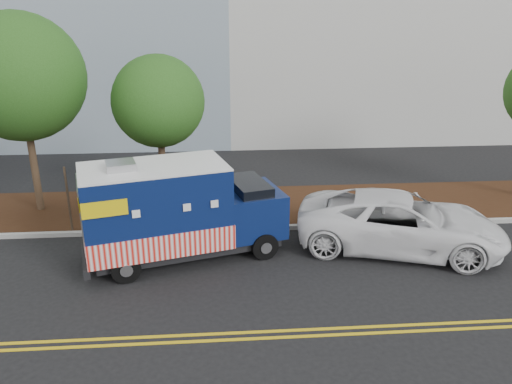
{
  "coord_description": "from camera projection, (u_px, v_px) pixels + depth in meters",
  "views": [
    {
      "loc": [
        1.36,
        -14.39,
        7.16
      ],
      "look_at": [
        2.5,
        0.6,
        1.7
      ],
      "focal_mm": 35.0,
      "sensor_mm": 36.0,
      "label": 1
    }
  ],
  "objects": [
    {
      "name": "white_car",
      "position": [
        401.0,
        222.0,
        15.74
      ],
      "size": [
        6.99,
        4.69,
        1.78
      ],
      "primitive_type": "imported",
      "rotation": [
        0.0,
        0.0,
        1.28
      ],
      "color": "white",
      "rests_on": "ground"
    },
    {
      "name": "tree_b",
      "position": [
        158.0,
        102.0,
        17.91
      ],
      "size": [
        3.33,
        3.33,
        5.78
      ],
      "color": "#38281C",
      "rests_on": "ground"
    },
    {
      "name": "food_truck",
      "position": [
        174.0,
        213.0,
        14.94
      ],
      "size": [
        6.44,
        3.74,
        3.21
      ],
      "rotation": [
        0.0,
        0.0,
        0.27
      ],
      "color": "black",
      "rests_on": "ground"
    },
    {
      "name": "sign_post",
      "position": [
        69.0,
        201.0,
        16.61
      ],
      "size": [
        0.06,
        0.06,
        2.4
      ],
      "primitive_type": "cube",
      "color": "#473828",
      "rests_on": "ground"
    },
    {
      "name": "centerline_far",
      "position": [
        165.0,
        343.0,
        11.42
      ],
      "size": [
        120.0,
        0.1,
        0.01
      ],
      "primitive_type": "cube",
      "color": "gold",
      "rests_on": "ground"
    },
    {
      "name": "tree_a",
      "position": [
        20.0,
        77.0,
        17.13
      ],
      "size": [
        4.42,
        4.42,
        7.24
      ],
      "color": "#38281C",
      "rests_on": "ground"
    },
    {
      "name": "centerline_near",
      "position": [
        166.0,
        336.0,
        11.66
      ],
      "size": [
        120.0,
        0.1,
        0.01
      ],
      "primitive_type": "cube",
      "color": "gold",
      "rests_on": "ground"
    },
    {
      "name": "ground",
      "position": [
        179.0,
        251.0,
        15.83
      ],
      "size": [
        120.0,
        120.0,
        0.0
      ],
      "primitive_type": "plane",
      "color": "black",
      "rests_on": "ground"
    },
    {
      "name": "mulch_strip",
      "position": [
        185.0,
        208.0,
        19.08
      ],
      "size": [
        120.0,
        4.0,
        0.15
      ],
      "primitive_type": "cube",
      "color": "black",
      "rests_on": "ground"
    },
    {
      "name": "curb",
      "position": [
        182.0,
        230.0,
        17.12
      ],
      "size": [
        120.0,
        0.18,
        0.15
      ],
      "primitive_type": "cube",
      "color": "#9E9E99",
      "rests_on": "ground"
    }
  ]
}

